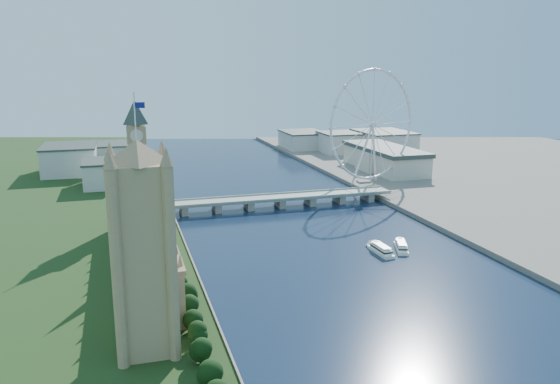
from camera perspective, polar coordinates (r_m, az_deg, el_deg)
name	(u,v)px	position (r m, az deg, el deg)	size (l,w,h in m)	color
ground	(479,373)	(260.86, 20.09, -17.37)	(2000.00, 2000.00, 0.00)	#182945
tree_row	(198,337)	(258.49, -8.52, -14.79)	(9.21, 169.21, 20.40)	black
victoria_tower	(142,242)	(243.84, -14.19, -5.08)	(28.16, 28.16, 112.00)	tan
parliament_range	(148,241)	(364.51, -13.64, -4.98)	(24.00, 200.00, 70.00)	tan
big_ben	(137,145)	(459.71, -14.73, 4.78)	(20.02, 20.02, 110.00)	tan
westminster_bridge	(280,200)	(512.65, -0.01, -0.81)	(220.00, 22.00, 9.50)	gray
london_eye	(372,125)	(596.50, 9.64, 6.89)	(113.60, 39.12, 124.30)	silver
county_hall	(384,172)	(697.01, 10.80, 2.08)	(54.00, 144.00, 35.00)	beige
city_skyline	(254,149)	(767.48, -2.75, 4.56)	(505.00, 280.00, 32.00)	beige
tour_boat_near	(381,253)	(393.80, 10.49, -6.31)	(7.83, 30.60, 6.77)	white
tour_boat_far	(401,250)	(403.98, 12.53, -5.91)	(7.65, 29.91, 6.61)	white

